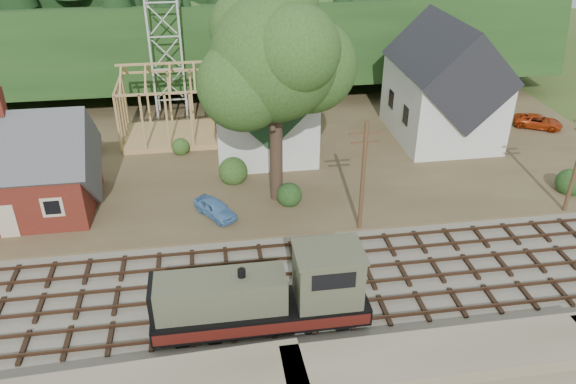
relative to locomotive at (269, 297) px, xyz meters
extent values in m
plane|color=#384C1E|center=(0.11, 3.00, -2.00)|extent=(140.00, 140.00, 0.00)
cube|color=#726B5B|center=(0.11, 3.00, -1.92)|extent=(64.00, 11.00, 0.16)
cube|color=brown|center=(0.11, 21.00, -1.85)|extent=(64.00, 26.00, 0.30)
cube|color=#1E3F19|center=(0.11, 45.00, -2.00)|extent=(70.00, 28.96, 12.74)
cube|color=black|center=(0.11, 61.00, -2.00)|extent=(80.00, 20.00, 12.00)
cube|color=#5D1C15|center=(-15.89, 14.00, 0.20)|extent=(10.00, 7.00, 3.80)
cube|color=#4C4C51|center=(-15.89, 14.00, 2.10)|extent=(10.80, 7.41, 7.41)
cube|color=beige|center=(-15.89, 10.48, -0.50)|extent=(1.20, 0.06, 2.40)
cube|color=silver|center=(2.11, 23.00, 1.50)|extent=(8.00, 12.00, 6.40)
cube|color=#1A3A1B|center=(2.11, 23.00, 4.70)|extent=(8.40, 12.96, 8.40)
cube|color=silver|center=(2.11, 17.00, 6.70)|extent=(2.40, 2.40, 4.00)
cone|color=#1A3A1B|center=(2.11, 17.00, 10.00)|extent=(5.37, 5.37, 2.60)
cube|color=silver|center=(18.11, 22.00, 1.50)|extent=(8.00, 10.00, 6.40)
cube|color=black|center=(18.11, 22.00, 4.70)|extent=(8.40, 10.80, 8.40)
cube|color=tan|center=(-5.89, 25.00, -1.45)|extent=(8.00, 6.00, 0.50)
cube|color=tan|center=(-5.89, 25.00, 5.20)|extent=(8.00, 0.18, 0.18)
cube|color=silver|center=(-7.29, 29.60, 4.30)|extent=(0.18, 0.18, 12.00)
cube|color=silver|center=(-4.49, 29.60, 4.30)|extent=(0.18, 0.18, 12.00)
cube|color=silver|center=(-7.29, 32.40, 4.30)|extent=(0.18, 0.18, 12.00)
cube|color=silver|center=(-4.49, 32.40, 4.30)|extent=(0.18, 0.18, 12.00)
cylinder|color=#38281E|center=(2.11, 13.00, 2.30)|extent=(0.90, 0.90, 8.00)
sphere|color=#2A491B|center=(2.11, 13.00, 8.80)|extent=(8.40, 8.40, 8.40)
sphere|color=#2A491B|center=(4.61, 14.00, 7.80)|extent=(6.40, 6.40, 6.40)
sphere|color=#2A491B|center=(-0.09, 12.20, 7.30)|extent=(6.00, 6.00, 6.00)
cylinder|color=#4C331E|center=(7.11, 8.20, 2.00)|extent=(0.28, 0.28, 8.00)
cube|color=#4C331E|center=(7.11, 8.20, 5.20)|extent=(2.20, 0.12, 0.12)
cube|color=#4C331E|center=(7.11, 8.20, 4.60)|extent=(1.80, 0.12, 0.12)
cube|color=black|center=(-0.43, 0.00, -1.68)|extent=(11.12, 2.32, 0.32)
cube|color=black|center=(-0.43, 0.00, -0.98)|extent=(11.12, 2.69, 1.02)
cube|color=#464C37|center=(-2.47, 0.00, 0.50)|extent=(6.67, 2.13, 1.95)
cube|color=#464C37|center=(3.09, 0.00, 1.01)|extent=(3.34, 2.60, 2.97)
cube|color=#464C37|center=(3.09, 0.00, 2.54)|extent=(3.52, 2.78, 0.19)
cube|color=black|center=(3.09, -1.31, 1.66)|extent=(2.22, 0.06, 0.93)
cube|color=#4C1510|center=(-0.43, -1.36, -0.98)|extent=(11.12, 0.04, 0.65)
cube|color=#4C1510|center=(-0.43, 1.36, -0.98)|extent=(11.12, 0.04, 0.65)
cylinder|color=black|center=(-1.36, 0.00, 1.56)|extent=(0.41, 0.41, 0.65)
imported|color=#639AD5|center=(-2.45, 11.14, -1.09)|extent=(3.24, 3.81, 1.23)
imported|color=#B0340E|center=(28.11, 22.42, -1.10)|extent=(4.75, 3.85, 1.20)
camera|label=1|loc=(-2.38, -22.54, 19.12)|focal=35.00mm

